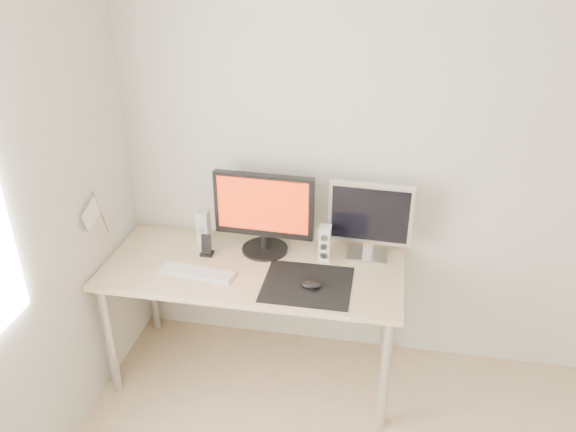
{
  "coord_description": "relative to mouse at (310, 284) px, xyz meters",
  "views": [
    {
      "loc": [
        -0.28,
        -1.11,
        2.33
      ],
      "look_at": [
        -0.75,
        1.46,
        1.01
      ],
      "focal_mm": 35.0,
      "sensor_mm": 36.0,
      "label": 1
    }
  ],
  "objects": [
    {
      "name": "wall_back",
      "position": [
        0.59,
        0.52,
        0.5
      ],
      "size": [
        3.5,
        0.0,
        3.5
      ],
      "primitive_type": "plane",
      "rotation": [
        1.57,
        0.0,
        0.0
      ],
      "color": "beige",
      "rests_on": "ground"
    },
    {
      "name": "mousepad",
      "position": [
        -0.02,
        0.03,
        -0.02
      ],
      "size": [
        0.45,
        0.4,
        0.0
      ],
      "primitive_type": "cube",
      "color": "black",
      "rests_on": "desk"
    },
    {
      "name": "mouse",
      "position": [
        0.0,
        0.0,
        0.0
      ],
      "size": [
        0.11,
        0.06,
        0.04
      ],
      "primitive_type": "ellipsoid",
      "color": "black",
      "rests_on": "mousepad"
    },
    {
      "name": "desk",
      "position": [
        -0.34,
        0.15,
        -0.1
      ],
      "size": [
        1.6,
        0.7,
        0.73
      ],
      "color": "#D1B587",
      "rests_on": "ground"
    },
    {
      "name": "main_monitor",
      "position": [
        -0.31,
        0.32,
        0.23
      ],
      "size": [
        0.55,
        0.27,
        0.47
      ],
      "color": "black",
      "rests_on": "desk"
    },
    {
      "name": "second_monitor",
      "position": [
        0.26,
        0.37,
        0.22
      ],
      "size": [
        0.45,
        0.17,
        0.43
      ],
      "color": "#A9A9AB",
      "rests_on": "desk"
    },
    {
      "name": "speaker_left",
      "position": [
        -0.67,
        0.35,
        0.08
      ],
      "size": [
        0.06,
        0.08,
        0.2
      ],
      "color": "silver",
      "rests_on": "desk"
    },
    {
      "name": "speaker_right",
      "position": [
        0.03,
        0.3,
        0.08
      ],
      "size": [
        0.06,
        0.08,
        0.2
      ],
      "color": "silver",
      "rests_on": "desk"
    },
    {
      "name": "keyboard",
      "position": [
        -0.61,
        0.03,
        -0.01
      ],
      "size": [
        0.43,
        0.17,
        0.02
      ],
      "color": "silver",
      "rests_on": "desk"
    },
    {
      "name": "phone_dock",
      "position": [
        -0.61,
        0.22,
        0.02
      ],
      "size": [
        0.07,
        0.06,
        0.12
      ],
      "color": "black",
      "rests_on": "desk"
    },
    {
      "name": "pennant",
      "position": [
        -1.12,
        0.01,
        0.3
      ],
      "size": [
        0.01,
        0.23,
        0.29
      ],
      "color": "#A57F54",
      "rests_on": "wall_left"
    }
  ]
}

